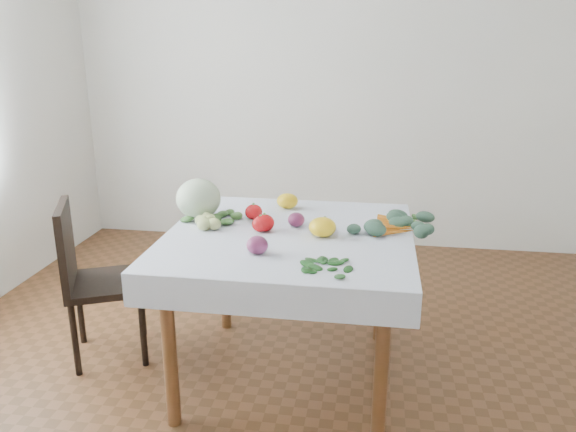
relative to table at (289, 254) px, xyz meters
name	(u,v)px	position (x,y,z in m)	size (l,w,h in m)	color
ground	(289,375)	(0.00, 0.00, -0.65)	(4.00, 4.00, 0.00)	brown
back_wall	(329,75)	(0.00, 2.00, 0.70)	(4.00, 0.04, 2.70)	silver
table	(289,254)	(0.00, 0.00, 0.00)	(1.00, 1.00, 0.75)	brown
tablecloth	(289,234)	(0.00, 0.00, 0.10)	(1.12, 1.12, 0.01)	white
chair	(89,272)	(-1.03, 0.03, -0.17)	(0.50, 0.50, 0.84)	black
cabbage	(199,199)	(-0.48, 0.16, 0.20)	(0.22, 0.22, 0.20)	beige
tomato_a	(254,212)	(-0.20, 0.18, 0.14)	(0.09, 0.09, 0.08)	#AE0B0F
tomato_b	(264,223)	(-0.12, 0.01, 0.14)	(0.09, 0.09, 0.08)	#AE0B0F
tomato_c	(261,224)	(-0.13, 0.00, 0.14)	(0.08, 0.08, 0.07)	#AE0B0F
tomato_d	(325,226)	(0.16, 0.01, 0.14)	(0.09, 0.09, 0.08)	#AE0B0F
heirloom_back	(287,201)	(-0.07, 0.39, 0.14)	(0.11, 0.11, 0.08)	gold
heirloom_front	(322,227)	(0.16, -0.02, 0.15)	(0.13, 0.13, 0.09)	gold
onion_a	(296,220)	(0.02, 0.10, 0.14)	(0.08, 0.08, 0.07)	#55183E
onion_b	(257,245)	(-0.09, -0.28, 0.14)	(0.09, 0.09, 0.08)	#55183E
tomatillo_cluster	(215,223)	(-0.36, 0.01, 0.13)	(0.18, 0.11, 0.05)	#B7C06F
carrot_bunch	(394,226)	(0.48, 0.14, 0.12)	(0.19, 0.29, 0.03)	orange
kale_bunch	(392,222)	(0.47, 0.17, 0.13)	(0.32, 0.32, 0.05)	#385C45
basil_bunch	(331,268)	(0.23, -0.39, 0.11)	(0.24, 0.18, 0.01)	#164819
dill_bunch	(211,216)	(-0.42, 0.15, 0.12)	(0.23, 0.22, 0.03)	#437937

